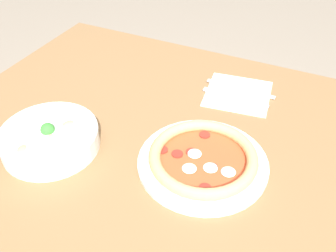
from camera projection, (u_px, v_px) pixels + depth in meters
The scene contains 6 objects.
dining_table at pixel (143, 176), 0.96m from camera, with size 1.00×1.08×0.77m.
pizza at pixel (203, 159), 0.82m from camera, with size 0.29×0.29×0.04m.
bowl at pixel (50, 137), 0.86m from camera, with size 0.23×0.23×0.07m.
napkin at pixel (238, 94), 1.05m from camera, with size 0.20×0.20×0.00m.
fork at pixel (236, 98), 1.03m from camera, with size 0.02×0.19×0.00m.
knife at pixel (243, 90), 1.06m from camera, with size 0.02×0.20×0.01m.
Camera 1 is at (-0.57, -0.34, 1.37)m, focal length 40.00 mm.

